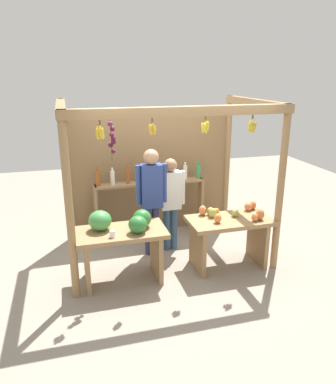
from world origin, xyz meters
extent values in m
plane|color=gray|center=(0.00, 0.00, 0.00)|extent=(12.00, 12.00, 0.00)
cylinder|color=#99754C|center=(-1.44, -0.91, 1.20)|extent=(0.10, 0.10, 2.39)
cylinder|color=#99754C|center=(1.44, -0.91, 1.20)|extent=(0.10, 0.10, 2.39)
cylinder|color=#99754C|center=(-1.44, 0.91, 1.20)|extent=(0.10, 0.10, 2.39)
cylinder|color=#99754C|center=(1.44, 0.91, 1.20)|extent=(0.10, 0.10, 2.39)
cube|color=#99754C|center=(0.00, -0.91, 2.33)|extent=(2.98, 0.12, 0.12)
cube|color=#99754C|center=(-1.44, 0.00, 2.33)|extent=(0.12, 1.91, 0.12)
cube|color=#99754C|center=(1.44, 0.00, 2.33)|extent=(0.12, 1.91, 0.12)
cube|color=olive|center=(0.00, 0.93, 1.08)|extent=(2.88, 0.04, 2.15)
cylinder|color=brown|center=(1.01, -0.76, 2.22)|extent=(0.02, 0.02, 0.06)
ellipsoid|color=gold|center=(1.05, -0.76, 2.08)|extent=(0.04, 0.08, 0.15)
ellipsoid|color=gold|center=(1.02, -0.74, 2.09)|extent=(0.06, 0.05, 0.16)
ellipsoid|color=gold|center=(0.99, -0.73, 2.10)|extent=(0.07, 0.06, 0.16)
ellipsoid|color=gold|center=(0.97, -0.76, 2.08)|extent=(0.04, 0.08, 0.15)
ellipsoid|color=gold|center=(1.00, -0.78, 2.08)|extent=(0.06, 0.05, 0.16)
ellipsoid|color=gold|center=(1.02, -0.78, 2.10)|extent=(0.07, 0.05, 0.16)
cylinder|color=brown|center=(-1.01, -0.81, 2.22)|extent=(0.02, 0.02, 0.06)
ellipsoid|color=gold|center=(-0.99, -0.81, 2.09)|extent=(0.04, 0.07, 0.15)
ellipsoid|color=gold|center=(-0.98, -0.77, 2.09)|extent=(0.06, 0.05, 0.15)
ellipsoid|color=gold|center=(-1.02, -0.78, 2.11)|extent=(0.06, 0.05, 0.15)
ellipsoid|color=gold|center=(-1.04, -0.79, 2.10)|extent=(0.05, 0.06, 0.15)
ellipsoid|color=gold|center=(-1.04, -0.82, 2.09)|extent=(0.05, 0.07, 0.15)
ellipsoid|color=gold|center=(-1.01, -0.83, 2.11)|extent=(0.07, 0.04, 0.15)
ellipsoid|color=gold|center=(-0.99, -0.83, 2.09)|extent=(0.06, 0.06, 0.15)
cylinder|color=brown|center=(-0.36, -0.75, 2.22)|extent=(0.02, 0.02, 0.06)
ellipsoid|color=gold|center=(-0.33, -0.75, 2.09)|extent=(0.04, 0.07, 0.13)
ellipsoid|color=gold|center=(-0.34, -0.71, 2.10)|extent=(0.06, 0.05, 0.13)
ellipsoid|color=gold|center=(-0.38, -0.74, 2.10)|extent=(0.05, 0.05, 0.13)
ellipsoid|color=gold|center=(-0.39, -0.77, 2.11)|extent=(0.05, 0.06, 0.13)
ellipsoid|color=gold|center=(-0.35, -0.77, 2.12)|extent=(0.07, 0.05, 0.13)
cylinder|color=brown|center=(0.36, -0.71, 2.22)|extent=(0.02, 0.02, 0.06)
ellipsoid|color=yellow|center=(0.39, -0.71, 2.11)|extent=(0.04, 0.09, 0.15)
ellipsoid|color=yellow|center=(0.37, -0.69, 2.11)|extent=(0.09, 0.06, 0.15)
ellipsoid|color=yellow|center=(0.34, -0.69, 2.09)|extent=(0.08, 0.07, 0.15)
ellipsoid|color=yellow|center=(0.32, -0.71, 2.09)|extent=(0.04, 0.10, 0.15)
ellipsoid|color=yellow|center=(0.34, -0.74, 2.09)|extent=(0.08, 0.07, 0.16)
ellipsoid|color=yellow|center=(0.37, -0.73, 2.11)|extent=(0.07, 0.06, 0.16)
cylinder|color=#4C422D|center=(-0.86, -0.59, 1.98)|extent=(0.01, 0.01, 0.55)
sphere|color=#601E42|center=(-0.86, -0.59, 2.17)|extent=(0.07, 0.07, 0.07)
sphere|color=#511938|center=(-0.83, -0.57, 2.11)|extent=(0.07, 0.07, 0.07)
sphere|color=#511938|center=(-0.85, -0.62, 2.04)|extent=(0.06, 0.06, 0.06)
sphere|color=#47142D|center=(-0.83, -0.62, 1.99)|extent=(0.06, 0.06, 0.06)
sphere|color=#47142D|center=(-0.83, -0.62, 1.95)|extent=(0.07, 0.07, 0.07)
sphere|color=#47142D|center=(-0.86, -0.58, 1.90)|extent=(0.07, 0.07, 0.07)
sphere|color=#47142D|center=(-0.84, -0.58, 1.82)|extent=(0.06, 0.06, 0.06)
cube|color=#99754C|center=(-0.79, -0.68, 0.73)|extent=(1.21, 0.64, 0.06)
cube|color=#99754C|center=(-1.27, -0.68, 0.35)|extent=(0.06, 0.58, 0.70)
cube|color=#99754C|center=(-0.31, -0.68, 0.35)|extent=(0.06, 0.58, 0.70)
ellipsoid|color=#2D7533|center=(-0.59, -0.81, 0.87)|extent=(0.34, 0.34, 0.23)
ellipsoid|color=#429347|center=(-1.06, -0.58, 0.89)|extent=(0.33, 0.33, 0.27)
ellipsoid|color=#2D7533|center=(-0.49, -0.63, 0.88)|extent=(0.36, 0.36, 0.25)
cylinder|color=white|center=(-0.93, -0.86, 0.80)|extent=(0.07, 0.07, 0.09)
cube|color=#99754C|center=(0.79, -0.68, 0.73)|extent=(1.21, 0.64, 0.06)
cube|color=#99754C|center=(0.31, -0.68, 0.35)|extent=(0.06, 0.58, 0.70)
cube|color=#99754C|center=(1.27, -0.68, 0.35)|extent=(0.06, 0.58, 0.70)
ellipsoid|color=#A8B24C|center=(0.90, -0.63, 0.81)|extent=(0.14, 0.14, 0.12)
ellipsoid|color=#B79E47|center=(0.57, -0.47, 0.82)|extent=(0.13, 0.13, 0.12)
ellipsoid|color=#E07F47|center=(0.46, -0.44, 0.83)|extent=(0.13, 0.13, 0.15)
ellipsoid|color=#CC7038|center=(1.30, -0.42, 0.82)|extent=(0.11, 0.11, 0.13)
ellipsoid|color=#A8B24C|center=(0.56, -0.57, 0.83)|extent=(0.11, 0.11, 0.15)
ellipsoid|color=#E07F47|center=(0.56, -0.78, 0.82)|extent=(0.14, 0.14, 0.14)
ellipsoid|color=#E07F47|center=(1.09, -0.87, 0.82)|extent=(0.13, 0.13, 0.12)
ellipsoid|color=#E07F47|center=(1.20, -0.46, 0.82)|extent=(0.13, 0.13, 0.13)
ellipsoid|color=gold|center=(0.65, -0.51, 0.81)|extent=(0.10, 0.10, 0.12)
ellipsoid|color=#CC7038|center=(1.19, -0.84, 0.84)|extent=(0.17, 0.17, 0.16)
cube|color=#99754C|center=(-1.02, 0.68, 0.50)|extent=(0.05, 0.20, 1.00)
cube|color=#99754C|center=(0.85, 0.68, 0.50)|extent=(0.05, 0.20, 1.00)
cube|color=#99754C|center=(-0.08, 0.68, 0.98)|extent=(1.87, 0.22, 0.04)
cylinder|color=#994C1E|center=(-0.96, 0.68, 1.13)|extent=(0.08, 0.08, 0.26)
cylinder|color=#994C1E|center=(-0.96, 0.68, 1.29)|extent=(0.04, 0.04, 0.06)
cylinder|color=silver|center=(-0.71, 0.68, 1.12)|extent=(0.08, 0.08, 0.23)
cylinder|color=silver|center=(-0.71, 0.68, 1.26)|extent=(0.03, 0.03, 0.06)
cylinder|color=#994C1E|center=(-0.45, 0.68, 1.15)|extent=(0.06, 0.06, 0.29)
cylinder|color=#994C1E|center=(-0.45, 0.68, 1.32)|extent=(0.03, 0.03, 0.06)
cylinder|color=#994C1E|center=(-0.20, 0.68, 1.13)|extent=(0.08, 0.08, 0.25)
cylinder|color=#994C1E|center=(-0.20, 0.68, 1.28)|extent=(0.04, 0.04, 0.06)
cylinder|color=#994C1E|center=(0.04, 0.68, 1.11)|extent=(0.07, 0.07, 0.23)
cylinder|color=#994C1E|center=(0.04, 0.68, 1.26)|extent=(0.03, 0.03, 0.06)
cylinder|color=#338C4C|center=(0.30, 0.68, 1.15)|extent=(0.07, 0.07, 0.29)
cylinder|color=#338C4C|center=(0.30, 0.68, 1.32)|extent=(0.03, 0.03, 0.06)
cylinder|color=silver|center=(0.55, 0.68, 1.12)|extent=(0.07, 0.07, 0.24)
cylinder|color=silver|center=(0.55, 0.68, 1.27)|extent=(0.03, 0.03, 0.06)
cylinder|color=#338C4C|center=(0.79, 0.68, 1.12)|extent=(0.08, 0.08, 0.24)
cylinder|color=#338C4C|center=(0.79, 0.68, 1.27)|extent=(0.03, 0.03, 0.06)
cylinder|color=#303154|center=(-0.27, -0.01, 0.40)|extent=(0.11, 0.11, 0.80)
cylinder|color=#303154|center=(-0.15, -0.01, 0.40)|extent=(0.11, 0.11, 0.80)
cube|color=#2D428C|center=(-0.21, -0.01, 1.14)|extent=(0.32, 0.19, 0.67)
cylinder|color=#2D428C|center=(-0.41, -0.01, 1.17)|extent=(0.08, 0.08, 0.61)
cylinder|color=#2D428C|center=(-0.01, -0.01, 1.17)|extent=(0.08, 0.08, 0.61)
sphere|color=tan|center=(-0.21, -0.01, 1.59)|extent=(0.23, 0.23, 0.23)
cylinder|color=#325375|center=(0.05, 0.07, 0.36)|extent=(0.11, 0.11, 0.71)
cylinder|color=#325375|center=(0.17, 0.07, 0.36)|extent=(0.11, 0.11, 0.71)
cube|color=white|center=(0.11, 0.07, 1.02)|extent=(0.32, 0.19, 0.60)
cylinder|color=white|center=(-0.09, 0.07, 1.05)|extent=(0.08, 0.08, 0.54)
cylinder|color=white|center=(0.31, 0.07, 1.05)|extent=(0.08, 0.08, 0.54)
sphere|color=#997051|center=(0.11, 0.07, 1.42)|extent=(0.21, 0.21, 0.21)
camera|label=1|loc=(-1.41, -5.27, 2.79)|focal=34.76mm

